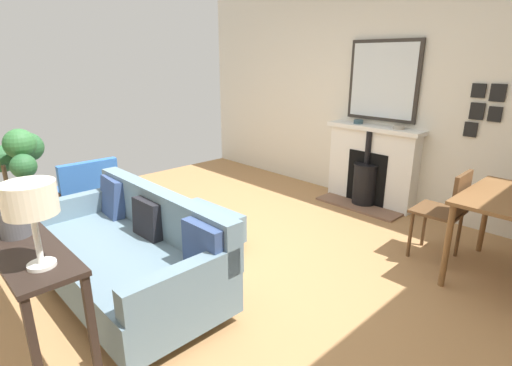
{
  "coord_description": "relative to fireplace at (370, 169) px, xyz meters",
  "views": [
    {
      "loc": [
        1.83,
        2.68,
        1.8
      ],
      "look_at": [
        -0.58,
        0.16,
        0.68
      ],
      "focal_mm": 27.52,
      "sensor_mm": 36.0,
      "label": 1
    }
  ],
  "objects": [
    {
      "name": "console_table",
      "position": [
        3.89,
        -0.25,
        0.22
      ],
      "size": [
        0.34,
        1.72,
        0.78
      ],
      "color": "black",
      "rests_on": "ground"
    },
    {
      "name": "fireplace",
      "position": [
        0.0,
        0.0,
        0.0
      ],
      "size": [
        0.52,
        1.22,
        1.0
      ],
      "color": "brown",
      "rests_on": "ground"
    },
    {
      "name": "mantel_bowl_far",
      "position": [
        -0.02,
        0.31,
        0.57
      ],
      "size": [
        0.13,
        0.13,
        0.04
      ],
      "color": "#9E9384",
      "rests_on": "fireplace"
    },
    {
      "name": "dining_chair_near_fireplace",
      "position": [
        0.82,
        1.27,
        0.06
      ],
      "size": [
        0.41,
        0.41,
        0.86
      ],
      "color": "brown",
      "rests_on": "ground"
    },
    {
      "name": "photo_gallery_row",
      "position": [
        -0.12,
        1.14,
        0.86
      ],
      "size": [
        0.02,
        0.33,
        0.55
      ],
      "color": "black"
    },
    {
      "name": "ottoman",
      "position": [
        2.29,
        -0.48,
        -0.23
      ],
      "size": [
        0.57,
        0.78,
        0.36
      ],
      "color": "#B2B2B7",
      "rests_on": "ground"
    },
    {
      "name": "potted_plant",
      "position": [
        3.85,
        -0.14,
        0.76
      ],
      "size": [
        0.45,
        0.46,
        0.67
      ],
      "color": "#4C4C51",
      "rests_on": "console_table"
    },
    {
      "name": "armchair_accent",
      "position": [
        2.87,
        -1.79,
        -0.01
      ],
      "size": [
        0.7,
        0.6,
        0.77
      ],
      "color": "#4C3321",
      "rests_on": "ground"
    },
    {
      "name": "mantel_bowl_near",
      "position": [
        -0.02,
        -0.23,
        0.58
      ],
      "size": [
        0.12,
        0.12,
        0.05
      ],
      "color": "#334C56",
      "rests_on": "fireplace"
    },
    {
      "name": "table_lamp_far_end",
      "position": [
        3.89,
        0.4,
        0.67
      ],
      "size": [
        0.25,
        0.25,
        0.45
      ],
      "color": "white",
      "rests_on": "console_table"
    },
    {
      "name": "mirror_over_mantel",
      "position": [
        -0.11,
        0.0,
        1.08
      ],
      "size": [
        0.04,
        0.9,
        0.94
      ],
      "color": "#2D2823"
    },
    {
      "name": "sofa",
      "position": [
        3.14,
        -0.25,
        -0.12
      ],
      "size": [
        0.89,
        1.88,
        0.78
      ],
      "color": "#B2B2B7",
      "rests_on": "ground"
    },
    {
      "name": "ground_plane",
      "position": [
        2.5,
        -0.23,
        -0.46
      ],
      "size": [
        5.4,
        5.86,
        0.01
      ],
      "primitive_type": "cube",
      "color": "#A87A4C"
    },
    {
      "name": "wall_left",
      "position": [
        -0.2,
        -0.23,
        0.94
      ],
      "size": [
        0.12,
        5.86,
        2.78
      ],
      "primitive_type": "cube",
      "color": "silver",
      "rests_on": "ground"
    }
  ]
}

